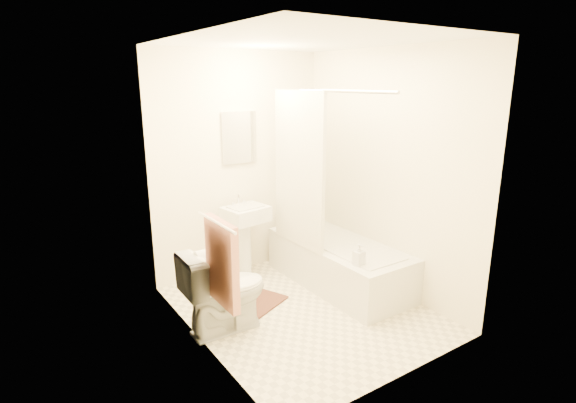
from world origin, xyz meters
TOP-DOWN VIEW (x-y plane):
  - floor at (0.00, 0.00)m, footprint 2.40×2.40m
  - ceiling at (0.00, 0.00)m, footprint 2.40×2.40m
  - wall_back at (0.00, 1.20)m, footprint 2.00×0.02m
  - wall_left at (-1.00, 0.00)m, footprint 0.02×2.40m
  - wall_right at (1.00, 0.00)m, footprint 0.02×2.40m
  - mirror at (0.00, 1.18)m, footprint 0.40×0.03m
  - curtain_rod at (0.30, 0.10)m, footprint 0.03×1.70m
  - shower_curtain at (0.30, 0.50)m, footprint 0.04×0.80m
  - towel_bar at (-0.96, -0.25)m, footprint 0.02×0.60m
  - towel at (-0.93, -0.25)m, footprint 0.06×0.45m
  - toilet_paper at (-0.93, 0.12)m, footprint 0.11×0.12m
  - toilet at (-0.75, 0.10)m, footprint 0.74×0.43m
  - sink at (-0.07, 0.96)m, footprint 0.49×0.41m
  - bathtub at (0.64, 0.25)m, footprint 0.71×1.63m
  - bath_mat at (-0.30, 0.35)m, footprint 0.66×0.59m
  - soap_bottle at (0.41, -0.29)m, footprint 0.09×0.10m
  - scrub_brush at (0.75, 0.88)m, footprint 0.09×0.23m

SIDE VIEW (x-z plane):
  - floor at x=0.00m, z-range 0.00..0.00m
  - bath_mat at x=-0.30m, z-range 0.00..0.02m
  - bathtub at x=0.64m, z-range 0.00..0.46m
  - toilet at x=-0.75m, z-range 0.00..0.72m
  - sink at x=-0.07m, z-range 0.00..0.87m
  - scrub_brush at x=0.75m, z-range 0.46..0.50m
  - soap_bottle at x=0.41m, z-range 0.46..0.66m
  - toilet_paper at x=-0.93m, z-range 0.64..0.76m
  - towel at x=-0.93m, z-range 0.45..1.11m
  - towel_bar at x=-0.96m, z-range 1.09..1.11m
  - wall_back at x=0.00m, z-range 0.00..2.40m
  - wall_left at x=-1.00m, z-range 0.00..2.40m
  - wall_right at x=1.00m, z-range 0.00..2.40m
  - shower_curtain at x=0.30m, z-range 0.44..2.00m
  - mirror at x=0.00m, z-range 1.23..1.77m
  - curtain_rod at x=0.30m, z-range 1.98..2.02m
  - ceiling at x=0.00m, z-range 2.40..2.40m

